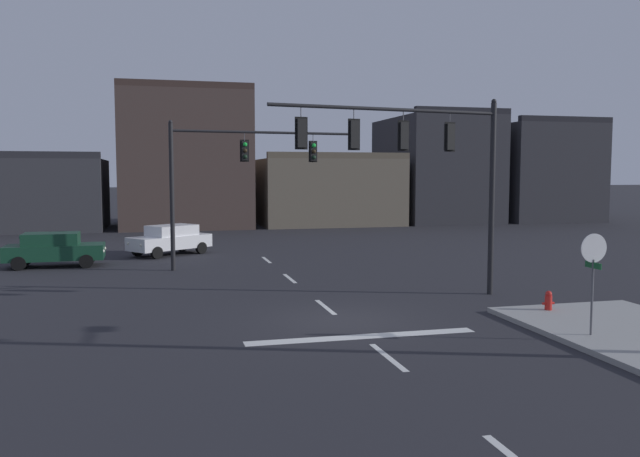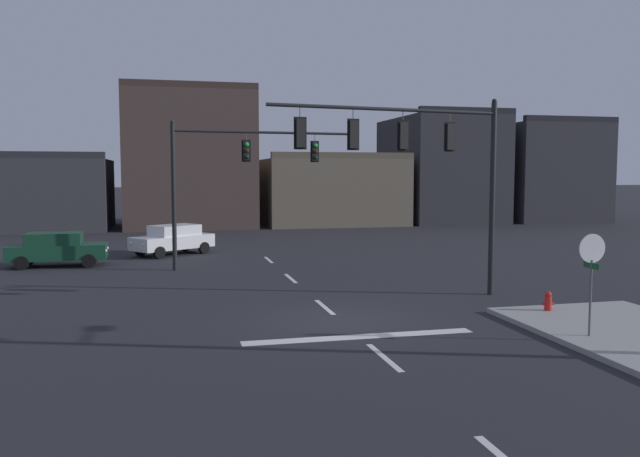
{
  "view_description": "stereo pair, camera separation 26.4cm",
  "coord_description": "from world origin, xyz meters",
  "px_view_note": "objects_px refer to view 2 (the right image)",
  "views": [
    {
      "loc": [
        -5.24,
        -18.31,
        4.38
      ],
      "look_at": [
        0.43,
        4.46,
        2.39
      ],
      "focal_mm": 36.28,
      "sensor_mm": 36.0,
      "label": 1
    },
    {
      "loc": [
        -4.99,
        -18.37,
        4.38
      ],
      "look_at": [
        0.43,
        4.46,
        2.39
      ],
      "focal_mm": 36.28,
      "sensor_mm": 36.0,
      "label": 2
    }
  ],
  "objects_px": {
    "signal_mast_near_side": "(421,154)",
    "car_lot_middle": "(57,248)",
    "stop_sign": "(592,260)",
    "fire_hydrant": "(548,305)",
    "signal_mast_far_side": "(231,167)",
    "car_lot_nearside": "(173,239)"
  },
  "relations": [
    {
      "from": "signal_mast_far_side",
      "to": "fire_hydrant",
      "type": "bearing_deg",
      "value": -55.55
    },
    {
      "from": "car_lot_nearside",
      "to": "fire_hydrant",
      "type": "xyz_separation_m",
      "value": [
        11.17,
        -18.11,
        -0.53
      ]
    },
    {
      "from": "stop_sign",
      "to": "car_lot_nearside",
      "type": "distance_m",
      "value": 23.61
    },
    {
      "from": "signal_mast_near_side",
      "to": "car_lot_middle",
      "type": "bearing_deg",
      "value": 139.44
    },
    {
      "from": "signal_mast_near_side",
      "to": "fire_hydrant",
      "type": "relative_size",
      "value": 11.28
    },
    {
      "from": "signal_mast_near_side",
      "to": "stop_sign",
      "type": "height_order",
      "value": "signal_mast_near_side"
    },
    {
      "from": "signal_mast_near_side",
      "to": "car_lot_middle",
      "type": "relative_size",
      "value": 1.88
    },
    {
      "from": "signal_mast_far_side",
      "to": "stop_sign",
      "type": "bearing_deg",
      "value": -63.28
    },
    {
      "from": "car_lot_nearside",
      "to": "signal_mast_far_side",
      "type": "bearing_deg",
      "value": -65.13
    },
    {
      "from": "stop_sign",
      "to": "fire_hydrant",
      "type": "xyz_separation_m",
      "value": [
        0.75,
        3.05,
        -1.82
      ]
    },
    {
      "from": "stop_sign",
      "to": "car_lot_nearside",
      "type": "relative_size",
      "value": 0.61
    },
    {
      "from": "car_lot_middle",
      "to": "fire_hydrant",
      "type": "xyz_separation_m",
      "value": [
        16.57,
        -14.8,
        -0.53
      ]
    },
    {
      "from": "signal_mast_far_side",
      "to": "stop_sign",
      "type": "relative_size",
      "value": 3.09
    },
    {
      "from": "car_lot_nearside",
      "to": "fire_hydrant",
      "type": "bearing_deg",
      "value": -58.33
    },
    {
      "from": "car_lot_nearside",
      "to": "car_lot_middle",
      "type": "distance_m",
      "value": 6.33
    },
    {
      "from": "car_lot_middle",
      "to": "fire_hydrant",
      "type": "bearing_deg",
      "value": -41.77
    },
    {
      "from": "car_lot_nearside",
      "to": "car_lot_middle",
      "type": "height_order",
      "value": "same"
    },
    {
      "from": "signal_mast_near_side",
      "to": "car_lot_middle",
      "type": "height_order",
      "value": "signal_mast_near_side"
    },
    {
      "from": "signal_mast_near_side",
      "to": "car_lot_middle",
      "type": "distance_m",
      "value": 18.37
    },
    {
      "from": "stop_sign",
      "to": "car_lot_middle",
      "type": "distance_m",
      "value": 23.88
    },
    {
      "from": "signal_mast_far_side",
      "to": "fire_hydrant",
      "type": "distance_m",
      "value": 15.73
    },
    {
      "from": "signal_mast_far_side",
      "to": "car_lot_nearside",
      "type": "xyz_separation_m",
      "value": [
        -2.62,
        5.64,
        -3.84
      ]
    }
  ]
}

